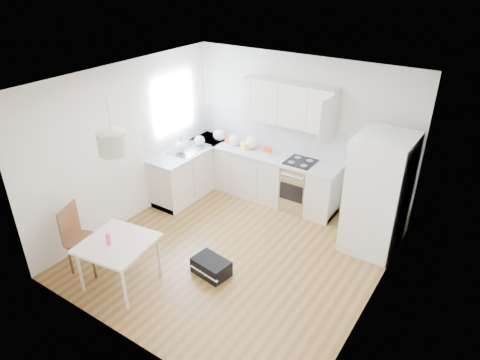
# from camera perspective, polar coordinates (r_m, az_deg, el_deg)

# --- Properties ---
(floor) EXTENTS (4.20, 4.20, 0.00)m
(floor) POSITION_cam_1_polar(r_m,az_deg,el_deg) (6.79, -0.85, -9.72)
(floor) COLOR brown
(floor) RESTS_ON ground
(ceiling) EXTENTS (4.20, 4.20, 0.00)m
(ceiling) POSITION_cam_1_polar(r_m,az_deg,el_deg) (5.58, -1.04, 12.91)
(ceiling) COLOR white
(ceiling) RESTS_ON wall_back
(wall_back) EXTENTS (4.20, 0.00, 4.20)m
(wall_back) POSITION_cam_1_polar(r_m,az_deg,el_deg) (7.73, 7.95, 6.40)
(wall_back) COLOR white
(wall_back) RESTS_ON floor
(wall_left) EXTENTS (0.00, 4.20, 4.20)m
(wall_left) POSITION_cam_1_polar(r_m,az_deg,el_deg) (7.35, -14.61, 4.60)
(wall_left) COLOR white
(wall_left) RESTS_ON floor
(wall_right) EXTENTS (0.00, 4.20, 4.20)m
(wall_right) POSITION_cam_1_polar(r_m,az_deg,el_deg) (5.32, 18.16, -5.28)
(wall_right) COLOR white
(wall_right) RESTS_ON floor
(window_glassblock) EXTENTS (0.02, 1.00, 1.00)m
(window_glassblock) POSITION_cam_1_polar(r_m,az_deg,el_deg) (7.96, -8.82, 10.02)
(window_glassblock) COLOR #BFE0F9
(window_glassblock) RESTS_ON wall_left
(cabinets_back) EXTENTS (3.00, 0.60, 0.88)m
(cabinets_back) POSITION_cam_1_polar(r_m,az_deg,el_deg) (8.12, 2.81, 0.66)
(cabinets_back) COLOR silver
(cabinets_back) RESTS_ON floor
(cabinets_left) EXTENTS (0.60, 1.80, 0.88)m
(cabinets_left) POSITION_cam_1_polar(r_m,az_deg,el_deg) (8.31, -6.46, 1.17)
(cabinets_left) COLOR silver
(cabinets_left) RESTS_ON floor
(counter_back) EXTENTS (3.02, 0.64, 0.04)m
(counter_back) POSITION_cam_1_polar(r_m,az_deg,el_deg) (7.92, 2.88, 3.63)
(counter_back) COLOR #BBBDC0
(counter_back) RESTS_ON cabinets_back
(counter_left) EXTENTS (0.64, 1.82, 0.04)m
(counter_left) POSITION_cam_1_polar(r_m,az_deg,el_deg) (8.11, -6.63, 4.08)
(counter_left) COLOR #BBBDC0
(counter_left) RESTS_ON cabinets_left
(backsplash_back) EXTENTS (3.00, 0.01, 0.58)m
(backsplash_back) POSITION_cam_1_polar(r_m,az_deg,el_deg) (8.03, 4.02, 6.35)
(backsplash_back) COLOR white
(backsplash_back) RESTS_ON wall_back
(backsplash_left) EXTENTS (0.01, 1.80, 0.58)m
(backsplash_left) POSITION_cam_1_polar(r_m,az_deg,el_deg) (8.18, -8.34, 6.51)
(backsplash_left) COLOR white
(backsplash_left) RESTS_ON wall_left
(upper_cabinets) EXTENTS (1.70, 0.32, 0.75)m
(upper_cabinets) POSITION_cam_1_polar(r_m,az_deg,el_deg) (7.49, 6.62, 10.03)
(upper_cabinets) COLOR silver
(upper_cabinets) RESTS_ON wall_back
(range_oven) EXTENTS (0.50, 0.61, 0.88)m
(range_oven) POSITION_cam_1_polar(r_m,az_deg,el_deg) (7.79, 7.85, -0.82)
(range_oven) COLOR #B6B9BB
(range_oven) RESTS_ON floor
(sink) EXTENTS (0.50, 0.80, 0.16)m
(sink) POSITION_cam_1_polar(r_m,az_deg,el_deg) (8.07, -6.86, 4.06)
(sink) COLOR #B6B9BB
(sink) RESTS_ON counter_left
(refrigerator) EXTENTS (0.91, 0.95, 1.88)m
(refrigerator) POSITION_cam_1_polar(r_m,az_deg,el_deg) (6.79, 18.11, -1.76)
(refrigerator) COLOR white
(refrigerator) RESTS_ON floor
(dining_table) EXTENTS (1.01, 1.01, 0.70)m
(dining_table) POSITION_cam_1_polar(r_m,az_deg,el_deg) (6.09, -16.00, -8.54)
(dining_table) COLOR beige
(dining_table) RESTS_ON floor
(dining_chair) EXTENTS (0.56, 0.56, 1.03)m
(dining_chair) POSITION_cam_1_polar(r_m,az_deg,el_deg) (6.59, -19.88, -7.43)
(dining_chair) COLOR #532C18
(dining_chair) RESTS_ON floor
(drink_bottle) EXTENTS (0.07, 0.07, 0.20)m
(drink_bottle) POSITION_cam_1_polar(r_m,az_deg,el_deg) (5.98, -17.19, -7.40)
(drink_bottle) COLOR #DC3D74
(drink_bottle) RESTS_ON dining_table
(gym_bag) EXTENTS (0.58, 0.42, 0.25)m
(gym_bag) POSITION_cam_1_polar(r_m,az_deg,el_deg) (6.34, -3.85, -11.48)
(gym_bag) COLOR black
(gym_bag) RESTS_ON floor
(pendant_lamp) EXTENTS (0.43, 0.43, 0.28)m
(pendant_lamp) POSITION_cam_1_polar(r_m,az_deg,el_deg) (5.24, -16.62, 4.75)
(pendant_lamp) COLOR #B9B08E
(pendant_lamp) RESTS_ON ceiling
(grocery_bag_a) EXTENTS (0.24, 0.21, 0.22)m
(grocery_bag_a) POSITION_cam_1_polar(r_m,az_deg,el_deg) (8.39, -2.80, 6.02)
(grocery_bag_a) COLOR silver
(grocery_bag_a) RESTS_ON counter_back
(grocery_bag_b) EXTENTS (0.24, 0.20, 0.21)m
(grocery_bag_b) POSITION_cam_1_polar(r_m,az_deg,el_deg) (8.15, -0.70, 5.36)
(grocery_bag_b) COLOR silver
(grocery_bag_b) RESTS_ON counter_back
(grocery_bag_c) EXTENTS (0.26, 0.22, 0.24)m
(grocery_bag_c) POSITION_cam_1_polar(r_m,az_deg,el_deg) (8.00, 1.64, 5.00)
(grocery_bag_c) COLOR silver
(grocery_bag_c) RESTS_ON counter_back
(grocery_bag_d) EXTENTS (0.21, 0.18, 0.19)m
(grocery_bag_d) POSITION_cam_1_polar(r_m,az_deg,el_deg) (8.20, -5.42, 5.27)
(grocery_bag_d) COLOR silver
(grocery_bag_d) RESTS_ON counter_back
(grocery_bag_e) EXTENTS (0.23, 0.19, 0.21)m
(grocery_bag_e) POSITION_cam_1_polar(r_m,az_deg,el_deg) (7.91, -8.02, 4.32)
(grocery_bag_e) COLOR silver
(grocery_bag_e) RESTS_ON counter_left
(snack_orange) EXTENTS (0.16, 0.11, 0.10)m
(snack_orange) POSITION_cam_1_polar(r_m,az_deg,el_deg) (7.90, 3.68, 4.09)
(snack_orange) COLOR red
(snack_orange) RESTS_ON counter_back
(snack_yellow) EXTENTS (0.20, 0.17, 0.12)m
(snack_yellow) POSITION_cam_1_polar(r_m,az_deg,el_deg) (8.01, 0.66, 4.56)
(snack_yellow) COLOR yellow
(snack_yellow) RESTS_ON counter_back
(snack_red) EXTENTS (0.18, 0.11, 0.12)m
(snack_red) POSITION_cam_1_polar(r_m,az_deg,el_deg) (8.28, -1.33, 5.35)
(snack_red) COLOR red
(snack_red) RESTS_ON counter_back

